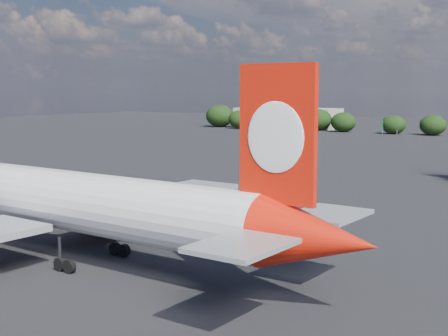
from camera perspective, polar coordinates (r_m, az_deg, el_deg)
The scene contains 4 objects.
ground at distance 108.77m, azimuth 6.14°, elevation -0.96°, with size 500.00×500.00×0.00m, color black.
qantas_airliner at distance 56.43m, azimuth -12.59°, elevation -3.29°, with size 52.28×49.72×17.06m.
terminal_building at distance 255.08m, azimuth 5.82°, elevation 4.58°, with size 42.00×16.00×8.00m.
highway_sign at distance 223.03m, azimuth 14.93°, elevation 3.79°, with size 6.00×0.30×4.50m.
Camera 1 is at (46.42, -37.18, 15.24)m, focal length 50.00 mm.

